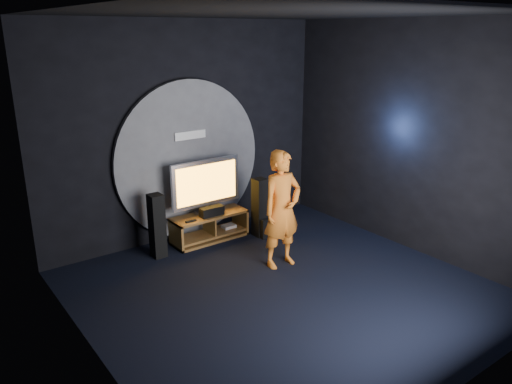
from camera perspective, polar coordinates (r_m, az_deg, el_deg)
floor at (r=6.82m, az=3.20°, el=-11.14°), size 5.00×5.00×0.00m
back_wall at (r=8.18m, az=-7.92°, el=6.79°), size 5.00×0.04×3.50m
front_wall at (r=4.63m, az=23.79°, el=-3.36°), size 5.00×0.04×3.50m
left_wall at (r=4.99m, az=-19.09°, el=-1.29°), size 0.04×5.00×3.50m
right_wall at (r=7.96m, az=17.47°, el=5.82°), size 0.04×5.00×3.50m
ceiling at (r=5.96m, az=3.81°, el=19.78°), size 5.00×5.00×0.01m
wall_disc_panel at (r=8.23m, az=-7.60°, el=3.67°), size 2.60×0.11×2.60m
media_console at (r=8.30m, az=-5.29°, el=-4.17°), size 1.28×0.45×0.45m
tv at (r=8.10m, az=-5.73°, el=0.87°), size 1.23×0.22×0.90m
center_speaker at (r=8.11m, az=-5.08°, el=-2.21°), size 0.40×0.15×0.15m
remote at (r=7.92m, az=-7.43°, el=-3.31°), size 0.18×0.05×0.02m
tower_speaker_left at (r=7.70m, az=-11.24°, el=-3.82°), size 0.20×0.22×1.00m
tower_speaker_right at (r=8.33m, az=0.43°, el=-1.77°), size 0.20×0.22×1.00m
subwoofer at (r=8.45m, az=1.01°, el=-3.89°), size 0.30×0.30×0.34m
player at (r=7.17m, az=2.98°, el=-2.00°), size 0.65×0.44×1.73m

